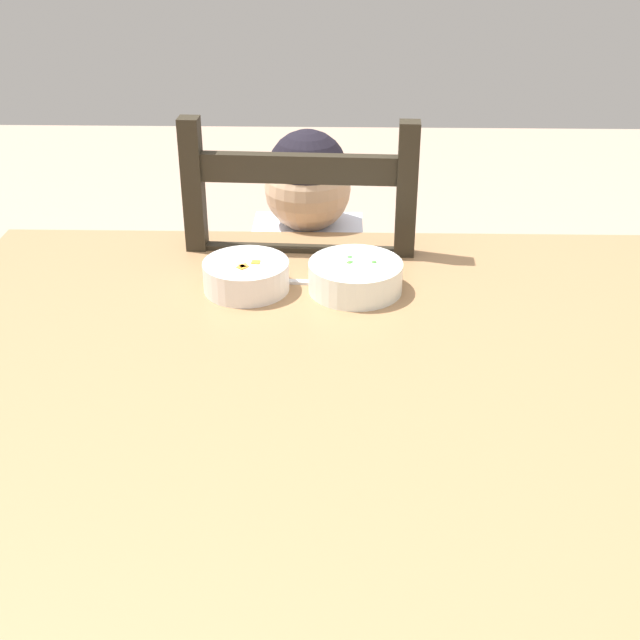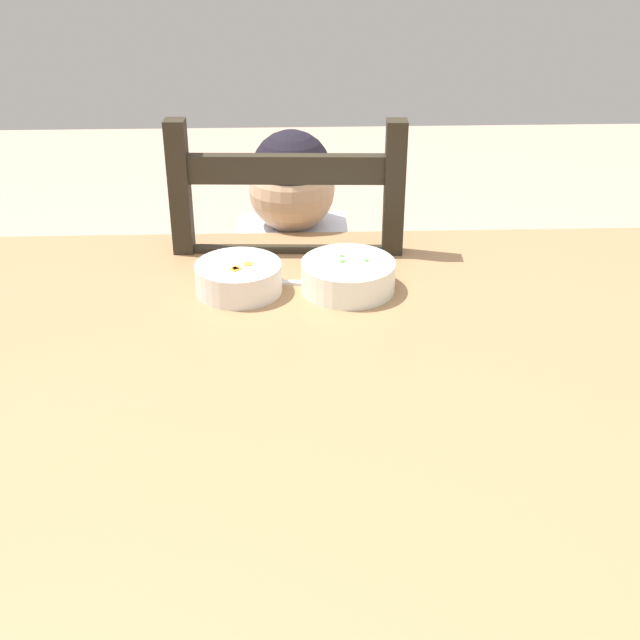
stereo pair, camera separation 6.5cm
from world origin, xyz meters
TOP-DOWN VIEW (x-y plane):
  - dining_table at (0.00, 0.00)m, footprint 1.31×1.07m
  - dining_chair at (-0.08, 0.58)m, footprint 0.44×0.44m
  - child_figure at (-0.07, 0.58)m, footprint 0.32×0.31m
  - bowl_of_peas at (0.02, 0.28)m, footprint 0.16×0.16m
  - bowl_of_carrots at (-0.16, 0.28)m, footprint 0.14×0.14m
  - spoon at (-0.12, 0.31)m, footprint 0.14×0.03m

SIDE VIEW (x-z plane):
  - dining_chair at x=-0.08m, z-range -0.04..0.97m
  - child_figure at x=-0.07m, z-range 0.15..1.09m
  - dining_table at x=0.00m, z-range 0.28..1.05m
  - spoon at x=-0.12m, z-range 0.76..0.77m
  - bowl_of_carrots at x=-0.16m, z-range 0.76..0.82m
  - bowl_of_peas at x=0.02m, z-range 0.76..0.82m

